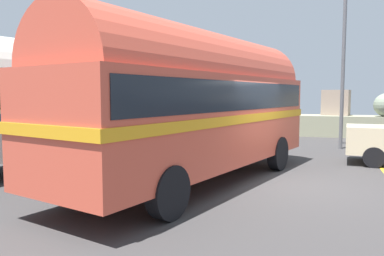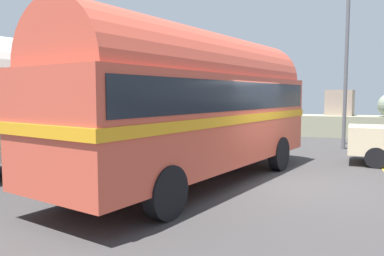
{
  "view_description": "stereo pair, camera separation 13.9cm",
  "coord_description": "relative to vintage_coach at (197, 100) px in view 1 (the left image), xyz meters",
  "views": [
    {
      "loc": [
        0.77,
        -9.33,
        2.18
      ],
      "look_at": [
        -2.23,
        -0.34,
        1.35
      ],
      "focal_mm": 35.46,
      "sensor_mm": 36.0,
      "label": 1
    },
    {
      "loc": [
        0.91,
        -9.29,
        2.18
      ],
      "look_at": [
        -2.23,
        -0.34,
        1.35
      ],
      "focal_mm": 35.46,
      "sensor_mm": 36.0,
      "label": 2
    }
  ],
  "objects": [
    {
      "name": "vintage_coach",
      "position": [
        0.0,
        0.0,
        0.0
      ],
      "size": [
        4.56,
        8.91,
        3.7
      ],
      "rotation": [
        0.0,
        0.0,
        -0.26
      ],
      "color": "black",
      "rests_on": "ground"
    },
    {
      "name": "ground",
      "position": [
        2.03,
        0.58,
        -2.04
      ],
      "size": [
        32.0,
        26.0,
        0.02
      ],
      "color": "#383536"
    },
    {
      "name": "lamp_post",
      "position": [
        3.58,
        7.41,
        1.6
      ],
      "size": [
        1.03,
        0.36,
        6.48
      ],
      "color": "#5B5B60",
      "rests_on": "ground"
    },
    {
      "name": "breakwater",
      "position": [
        2.24,
        12.41,
        -1.26
      ],
      "size": [
        31.36,
        2.43,
        2.43
      ],
      "color": "gray",
      "rests_on": "ground"
    },
    {
      "name": "second_coach",
      "position": [
        -5.02,
        0.32,
        0.0
      ],
      "size": [
        4.7,
        8.91,
        3.7
      ],
      "rotation": [
        0.0,
        0.0,
        -0.28
      ],
      "color": "black",
      "rests_on": "ground"
    }
  ]
}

